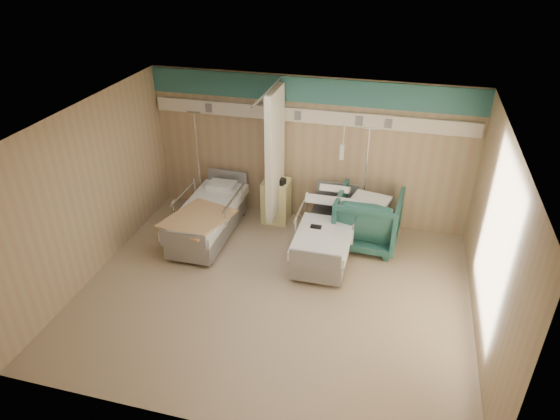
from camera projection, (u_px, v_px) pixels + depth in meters
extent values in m
cube|color=gray|center=(274.00, 293.00, 7.87)|extent=(6.00, 5.00, 0.00)
cube|color=tan|center=(309.00, 151.00, 9.28)|extent=(6.00, 0.04, 2.80)
cube|color=tan|center=(208.00, 336.00, 5.08)|extent=(6.00, 0.04, 2.80)
cube|color=tan|center=(89.00, 192.00, 7.84)|extent=(0.04, 5.00, 2.80)
cube|color=tan|center=(494.00, 246.00, 6.52)|extent=(0.04, 5.00, 2.80)
cube|color=silver|center=(272.00, 124.00, 6.49)|extent=(6.00, 5.00, 0.04)
cube|color=#2E6C6C|center=(310.00, 90.00, 8.70)|extent=(6.00, 0.04, 0.45)
cube|color=silver|center=(309.00, 116.00, 8.89)|extent=(5.88, 0.08, 0.25)
cylinder|color=silver|center=(269.00, 90.00, 7.96)|extent=(0.03, 1.80, 0.03)
cube|color=silver|center=(275.00, 154.00, 8.88)|extent=(0.12, 0.90, 2.35)
cube|color=#EDE694|center=(276.00, 201.00, 9.63)|extent=(0.50, 0.48, 0.85)
imported|color=#205049|center=(368.00, 219.00, 8.87)|extent=(1.16, 1.19, 1.02)
cube|color=white|center=(371.00, 192.00, 8.58)|extent=(0.74, 0.69, 0.07)
cylinder|color=silver|center=(360.00, 229.00, 9.50)|extent=(0.37, 0.37, 0.03)
cylinder|color=silver|center=(365.00, 182.00, 9.00)|extent=(0.03, 0.03, 2.04)
cylinder|color=silver|center=(370.00, 129.00, 8.50)|extent=(0.24, 0.03, 0.03)
cylinder|color=silver|center=(203.00, 211.00, 10.11)|extent=(0.38, 0.38, 0.03)
cylinder|color=silver|center=(198.00, 165.00, 9.60)|extent=(0.03, 0.03, 2.09)
cylinder|color=silver|center=(194.00, 112.00, 9.08)|extent=(0.25, 0.03, 0.03)
cube|color=black|center=(316.00, 227.00, 8.37)|extent=(0.18, 0.08, 0.04)
cube|color=tan|center=(198.00, 218.00, 8.61)|extent=(1.19, 1.35, 0.04)
cube|color=black|center=(280.00, 181.00, 9.30)|extent=(0.24, 0.20, 0.11)
cylinder|color=white|center=(273.00, 177.00, 9.40)|extent=(0.10, 0.10, 0.14)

